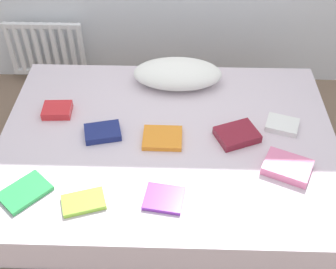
{
  "coord_description": "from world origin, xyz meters",
  "views": [
    {
      "loc": [
        0.05,
        -1.81,
        2.23
      ],
      "look_at": [
        0.0,
        0.05,
        0.48
      ],
      "focal_mm": 46.06,
      "sensor_mm": 36.0,
      "label": 1
    }
  ],
  "objects_px": {
    "radiator": "(46,49)",
    "textbook_green": "(25,192)",
    "textbook_purple": "(164,198)",
    "textbook_red": "(57,110)",
    "textbook_pink": "(287,167)",
    "textbook_maroon": "(237,135)",
    "bed": "(168,167)",
    "textbook_navy": "(103,132)",
    "textbook_orange": "(162,138)",
    "pillow": "(178,74)",
    "textbook_white": "(282,125)",
    "textbook_lime": "(83,202)"
  },
  "relations": [
    {
      "from": "textbook_red",
      "to": "textbook_orange",
      "type": "bearing_deg",
      "value": -21.4
    },
    {
      "from": "textbook_green",
      "to": "textbook_red",
      "type": "relative_size",
      "value": 1.39
    },
    {
      "from": "pillow",
      "to": "textbook_pink",
      "type": "height_order",
      "value": "pillow"
    },
    {
      "from": "textbook_maroon",
      "to": "textbook_green",
      "type": "relative_size",
      "value": 0.96
    },
    {
      "from": "textbook_purple",
      "to": "textbook_green",
      "type": "relative_size",
      "value": 0.81
    },
    {
      "from": "bed",
      "to": "textbook_maroon",
      "type": "bearing_deg",
      "value": 1.84
    },
    {
      "from": "textbook_maroon",
      "to": "textbook_orange",
      "type": "relative_size",
      "value": 1.02
    },
    {
      "from": "textbook_white",
      "to": "textbook_pink",
      "type": "bearing_deg",
      "value": -77.12
    },
    {
      "from": "radiator",
      "to": "pillow",
      "type": "height_order",
      "value": "pillow"
    },
    {
      "from": "textbook_purple",
      "to": "textbook_red",
      "type": "height_order",
      "value": "textbook_red"
    },
    {
      "from": "pillow",
      "to": "textbook_orange",
      "type": "bearing_deg",
      "value": -98.19
    },
    {
      "from": "textbook_pink",
      "to": "textbook_maroon",
      "type": "xyz_separation_m",
      "value": [
        -0.25,
        0.25,
        -0.0
      ]
    },
    {
      "from": "textbook_purple",
      "to": "textbook_lime",
      "type": "distance_m",
      "value": 0.4
    },
    {
      "from": "pillow",
      "to": "textbook_maroon",
      "type": "height_order",
      "value": "pillow"
    },
    {
      "from": "bed",
      "to": "textbook_navy",
      "type": "distance_m",
      "value": 0.47
    },
    {
      "from": "textbook_maroon",
      "to": "textbook_green",
      "type": "bearing_deg",
      "value": 178.91
    },
    {
      "from": "textbook_purple",
      "to": "textbook_white",
      "type": "height_order",
      "value": "textbook_white"
    },
    {
      "from": "bed",
      "to": "radiator",
      "type": "distance_m",
      "value": 1.58
    },
    {
      "from": "textbook_lime",
      "to": "textbook_purple",
      "type": "bearing_deg",
      "value": -12.54
    },
    {
      "from": "textbook_lime",
      "to": "textbook_red",
      "type": "height_order",
      "value": "textbook_red"
    },
    {
      "from": "textbook_purple",
      "to": "textbook_navy",
      "type": "relative_size",
      "value": 0.95
    },
    {
      "from": "textbook_navy",
      "to": "textbook_orange",
      "type": "height_order",
      "value": "textbook_navy"
    },
    {
      "from": "textbook_pink",
      "to": "textbook_orange",
      "type": "relative_size",
      "value": 1.09
    },
    {
      "from": "textbook_pink",
      "to": "textbook_red",
      "type": "relative_size",
      "value": 1.42
    },
    {
      "from": "textbook_orange",
      "to": "textbook_red",
      "type": "bearing_deg",
      "value": 162.24
    },
    {
      "from": "bed",
      "to": "textbook_green",
      "type": "bearing_deg",
      "value": -148.84
    },
    {
      "from": "bed",
      "to": "textbook_white",
      "type": "relative_size",
      "value": 10.85
    },
    {
      "from": "textbook_navy",
      "to": "radiator",
      "type": "bearing_deg",
      "value": 105.27
    },
    {
      "from": "textbook_purple",
      "to": "textbook_orange",
      "type": "distance_m",
      "value": 0.44
    },
    {
      "from": "textbook_purple",
      "to": "textbook_red",
      "type": "bearing_deg",
      "value": 144.82
    },
    {
      "from": "pillow",
      "to": "textbook_maroon",
      "type": "xyz_separation_m",
      "value": [
        0.35,
        -0.52,
        -0.06
      ]
    },
    {
      "from": "textbook_pink",
      "to": "radiator",
      "type": "bearing_deg",
      "value": 163.9
    },
    {
      "from": "textbook_purple",
      "to": "textbook_red",
      "type": "relative_size",
      "value": 1.13
    },
    {
      "from": "textbook_red",
      "to": "textbook_pink",
      "type": "bearing_deg",
      "value": -21.03
    },
    {
      "from": "bed",
      "to": "pillow",
      "type": "xyz_separation_m",
      "value": [
        0.05,
        0.53,
        0.33
      ]
    },
    {
      "from": "textbook_pink",
      "to": "textbook_orange",
      "type": "xyz_separation_m",
      "value": [
        -0.68,
        0.22,
        -0.01
      ]
    },
    {
      "from": "textbook_maroon",
      "to": "textbook_red",
      "type": "distance_m",
      "value": 1.1
    },
    {
      "from": "radiator",
      "to": "textbook_green",
      "type": "xyz_separation_m",
      "value": [
        0.31,
        -1.63,
        0.19
      ]
    },
    {
      "from": "textbook_maroon",
      "to": "textbook_navy",
      "type": "bearing_deg",
      "value": 157.08
    },
    {
      "from": "textbook_navy",
      "to": "textbook_white",
      "type": "xyz_separation_m",
      "value": [
        1.06,
        0.1,
        -0.0
      ]
    },
    {
      "from": "textbook_green",
      "to": "bed",
      "type": "bearing_deg",
      "value": -16.35
    },
    {
      "from": "bed",
      "to": "textbook_pink",
      "type": "distance_m",
      "value": 0.74
    },
    {
      "from": "textbook_maroon",
      "to": "textbook_red",
      "type": "bearing_deg",
      "value": 147.22
    },
    {
      "from": "bed",
      "to": "textbook_purple",
      "type": "height_order",
      "value": "textbook_purple"
    },
    {
      "from": "radiator",
      "to": "textbook_maroon",
      "type": "xyz_separation_m",
      "value": [
        1.43,
        -1.19,
        0.2
      ]
    },
    {
      "from": "radiator",
      "to": "bed",
      "type": "bearing_deg",
      "value": -49.37
    },
    {
      "from": "radiator",
      "to": "textbook_pink",
      "type": "relative_size",
      "value": 2.57
    },
    {
      "from": "textbook_pink",
      "to": "textbook_orange",
      "type": "bearing_deg",
      "value": -173.33
    },
    {
      "from": "pillow",
      "to": "textbook_white",
      "type": "bearing_deg",
      "value": -33.51
    },
    {
      "from": "textbook_pink",
      "to": "textbook_navy",
      "type": "height_order",
      "value": "textbook_pink"
    }
  ]
}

